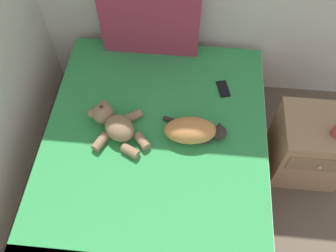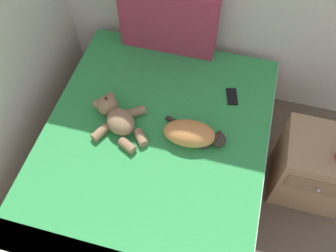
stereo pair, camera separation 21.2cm
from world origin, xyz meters
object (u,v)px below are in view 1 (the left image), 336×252
at_px(bed, 155,168).
at_px(cat, 193,131).
at_px(cell_phone, 223,89).
at_px(nightstand, 309,146).
at_px(teddy_bear, 115,124).
at_px(patterned_cushion, 150,21).

bearing_deg(bed, cat, 25.43).
distance_m(cell_phone, nightstand, 0.77).
height_order(cat, teddy_bear, teddy_bear).
distance_m(bed, cell_phone, 0.76).
bearing_deg(nightstand, teddy_bear, -173.62).
xyz_separation_m(patterned_cushion, teddy_bear, (-0.15, -0.79, -0.20)).
bearing_deg(cell_phone, cat, -114.96).
distance_m(bed, cat, 0.44).
relative_size(teddy_bear, cell_phone, 2.76).
xyz_separation_m(cat, teddy_bear, (-0.52, 0.00, -0.01)).
relative_size(patterned_cushion, nightstand, 1.26).
xyz_separation_m(bed, cat, (0.25, 0.12, 0.35)).
bearing_deg(bed, patterned_cushion, 97.57).
distance_m(bed, nightstand, 1.15).
relative_size(cat, teddy_bear, 0.97).
height_order(bed, patterned_cushion, patterned_cushion).
bearing_deg(patterned_cushion, teddy_bear, -100.38).
relative_size(bed, patterned_cushion, 2.78).
bearing_deg(cat, nightstand, 10.31).
bearing_deg(cat, cell_phone, 65.04).
height_order(teddy_bear, cell_phone, teddy_bear).
relative_size(patterned_cushion, teddy_bear, 1.63).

